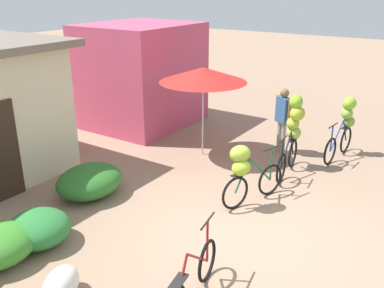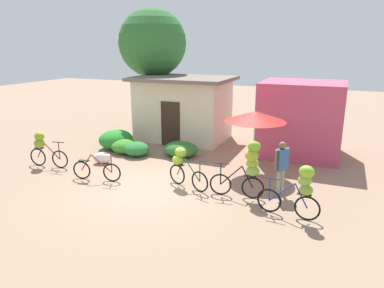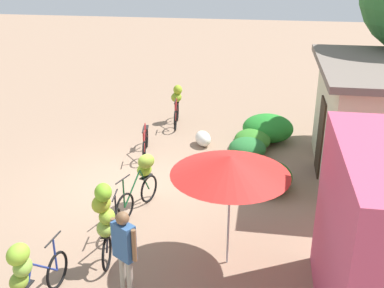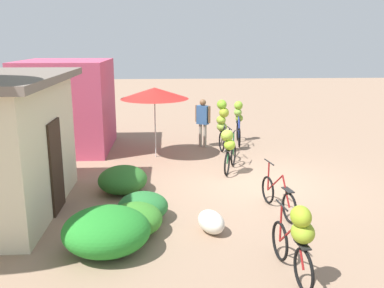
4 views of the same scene
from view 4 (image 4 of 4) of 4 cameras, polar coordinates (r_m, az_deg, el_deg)
The scene contains 14 objects.
ground_plane at distance 11.32m, azimuth 8.55°, elevation -5.25°, with size 60.00×60.00×0.00m, color #94765E.
shop_pink at distance 14.99m, azimuth -16.32°, elevation 4.96°, with size 3.20×2.80×3.00m, color #C04767.
hedge_bush_front_left at distance 7.76m, azimuth -11.38°, elevation -11.34°, with size 1.43×1.55×0.82m, color #25832A.
hedge_bush_front_right at distance 8.43m, azimuth -7.65°, elevation -9.97°, with size 1.18×1.07×0.58m, color #398429.
hedge_bush_mid at distance 9.03m, azimuth -6.59°, elevation -8.31°, with size 1.04×1.06×0.57m, color #297333.
hedge_bush_by_door at distance 10.67m, azimuth -9.25°, elevation -4.70°, with size 1.43×1.21×0.62m, color #2B6725.
market_umbrella at distance 13.32m, azimuth -5.03°, elevation 6.79°, with size 2.12×2.12×2.22m.
bicycle_leftmost at distance 6.84m, azimuth 13.96°, elevation -11.89°, with size 1.63×0.42×1.30m.
bicycle_near_pile at distance 9.50m, azimuth 11.43°, elevation -6.93°, with size 1.71×0.36×1.00m.
bicycle_center_loaded at distance 11.92m, azimuth 4.97°, elevation -0.36°, with size 1.56×0.68×1.26m.
bicycle_by_shop at distance 13.96m, azimuth 4.17°, elevation 2.83°, with size 1.64×0.47×1.76m.
bicycle_rightmost at distance 15.59m, azimuth 6.23°, elevation 3.37°, with size 1.68×0.37×1.48m.
produce_sack at distance 8.44m, azimuth 2.58°, elevation -10.36°, with size 0.70×0.44×0.44m, color silver.
person_vendor at distance 14.72m, azimuth 1.45°, elevation 3.51°, with size 0.38×0.50×1.68m.
Camera 4 is at (-10.46, 2.26, 3.69)m, focal length 39.87 mm.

